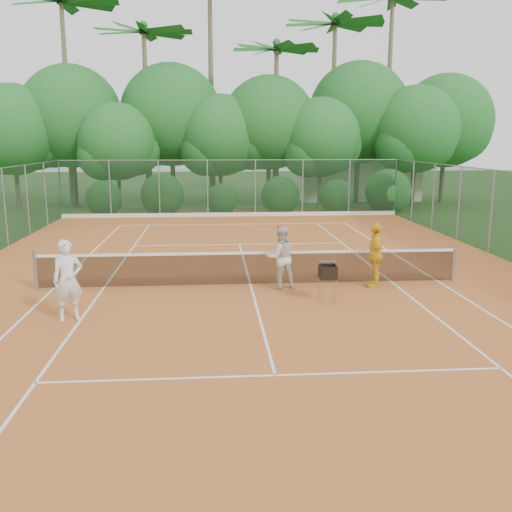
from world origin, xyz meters
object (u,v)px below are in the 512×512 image
at_px(ball_hopper, 328,273).
at_px(player_white, 68,280).
at_px(player_center_grp, 281,257).
at_px(player_yellow, 375,255).

bearing_deg(ball_hopper, player_white, -152.60).
relative_size(player_center_grp, ball_hopper, 1.88).
xyz_separation_m(player_white, player_center_grp, (5.16, 2.45, -0.05)).
relative_size(player_white, player_yellow, 1.02).
relative_size(player_white, ball_hopper, 1.97).
xyz_separation_m(player_yellow, ball_hopper, (-1.61, -1.37, -0.16)).
height_order(player_white, player_yellow, player_white).
distance_m(player_center_grp, player_yellow, 2.65).
distance_m(player_white, player_center_grp, 5.71).
bearing_deg(player_white, player_yellow, -5.38).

